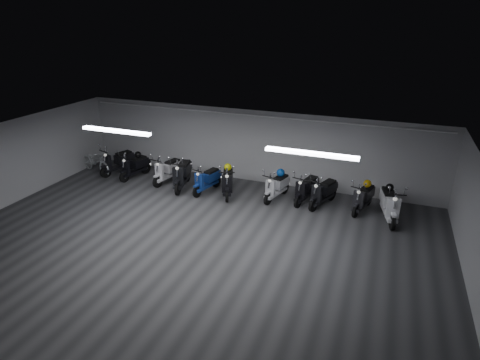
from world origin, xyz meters
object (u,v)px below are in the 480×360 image
at_px(scooter_9, 364,194).
at_px(helmet_1, 228,167).
at_px(scooter_6, 277,183).
at_px(helmet_4, 390,187).
at_px(scooter_8, 324,188).
at_px(scooter_4, 207,176).
at_px(helmet_2, 281,173).
at_px(scooter_2, 167,166).
at_px(helmet_3, 138,154).
at_px(scooter_10, 390,199).
at_px(scooter_5, 228,177).
at_px(scooter_7, 307,185).
at_px(scooter_0, 117,158).
at_px(bicycle, 95,159).
at_px(scooter_1, 134,163).
at_px(scooter_3, 182,170).
at_px(helmet_0, 367,184).

distance_m(scooter_9, helmet_1, 4.75).
bearing_deg(scooter_6, helmet_4, 15.57).
bearing_deg(scooter_8, scooter_4, -153.70).
bearing_deg(scooter_8, helmet_2, -165.47).
distance_m(scooter_2, helmet_3, 1.45).
bearing_deg(scooter_10, scooter_9, 145.16).
xyz_separation_m(scooter_5, scooter_7, (2.76, 0.42, -0.03)).
height_order(scooter_4, scooter_6, scooter_6).
height_order(scooter_0, helmet_2, scooter_0).
height_order(scooter_2, bicycle, scooter_2).
bearing_deg(scooter_6, scooter_1, -164.15).
relative_size(scooter_2, scooter_8, 1.01).
bearing_deg(helmet_1, scooter_3, -171.08).
relative_size(scooter_1, scooter_4, 1.01).
xyz_separation_m(scooter_3, scooter_8, (5.18, 0.34, -0.08)).
height_order(scooter_2, helmet_2, scooter_2).
bearing_deg(helmet_2, helmet_0, 2.06).
bearing_deg(scooter_6, helmet_3, -166.41).
height_order(scooter_1, helmet_2, scooter_1).
bearing_deg(scooter_4, bicycle, -167.95).
distance_m(scooter_3, helmet_3, 2.26).
height_order(scooter_8, helmet_4, scooter_8).
height_order(scooter_2, scooter_9, scooter_2).
bearing_deg(helmet_4, helmet_0, 156.77).
bearing_deg(scooter_8, scooter_10, 14.23).
bearing_deg(scooter_3, scooter_9, -9.04).
bearing_deg(scooter_9, scooter_2, -162.52).
bearing_deg(helmet_3, scooter_7, 0.04).
xyz_separation_m(scooter_6, scooter_10, (3.72, -0.22, 0.08)).
relative_size(scooter_0, scooter_8, 1.05).
relative_size(scooter_10, helmet_4, 7.63).
xyz_separation_m(scooter_2, scooter_10, (8.07, -0.19, 0.05)).
bearing_deg(scooter_0, scooter_3, 12.02).
height_order(scooter_2, scooter_10, scooter_10).
xyz_separation_m(scooter_3, scooter_4, (1.02, -0.02, -0.10)).
bearing_deg(helmet_3, scooter_0, -175.55).
distance_m(scooter_4, scooter_6, 2.57).
distance_m(scooter_3, scooter_8, 5.19).
height_order(scooter_6, helmet_1, scooter_6).
relative_size(scooter_2, helmet_1, 6.55).
height_order(scooter_1, bicycle, scooter_1).
relative_size(scooter_6, helmet_2, 5.78).
xyz_separation_m(scooter_5, helmet_3, (-4.03, 0.41, 0.23)).
distance_m(scooter_3, bicycle, 4.10).
xyz_separation_m(scooter_1, helmet_0, (8.80, 0.41, 0.28)).
bearing_deg(helmet_2, scooter_1, -176.99).
bearing_deg(scooter_4, scooter_0, -171.66).
xyz_separation_m(scooter_2, helmet_1, (2.52, -0.00, 0.31)).
distance_m(scooter_3, scooter_5, 1.82).
distance_m(scooter_0, scooter_5, 5.00).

